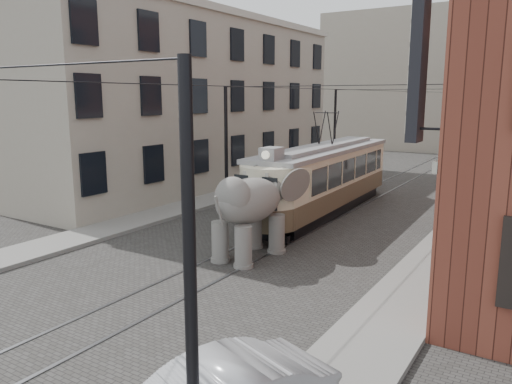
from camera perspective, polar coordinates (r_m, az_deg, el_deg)
The scene contains 9 objects.
ground at distance 18.36m, azimuth 0.08°, elevation -6.49°, with size 120.00×120.00×0.00m, color #3A3836.
tram_rails at distance 18.35m, azimuth 0.08°, elevation -6.45°, with size 1.54×80.00×0.02m, color slate, non-canonical shape.
sidewalk_right at distance 16.15m, azimuth 18.70°, elevation -9.28°, with size 2.00×60.00×0.15m, color slate.
sidewalk_left at distance 22.34m, azimuth -14.24°, elevation -3.46°, with size 2.00×60.00×0.15m, color slate.
stucco_building at distance 32.08m, azimuth -7.25°, elevation 9.96°, with size 7.00×24.00×10.00m, color gray.
distant_block at distance 55.66m, azimuth 22.95°, elevation 11.64°, with size 28.00×10.00×14.00m, color gray.
catenary at distance 22.14m, azimuth 6.52°, elevation 4.39°, with size 11.00×30.20×6.00m, color black, non-canonical shape.
tram at distance 23.87m, azimuth 7.91°, elevation 3.35°, with size 2.48×12.04×4.78m, color beige, non-canonical shape.
elephant at distance 17.05m, azimuth -0.79°, elevation -2.50°, with size 2.77×5.02×3.07m, color slate, non-canonical shape.
Camera 1 is at (9.28, -14.86, 5.49)m, focal length 34.93 mm.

